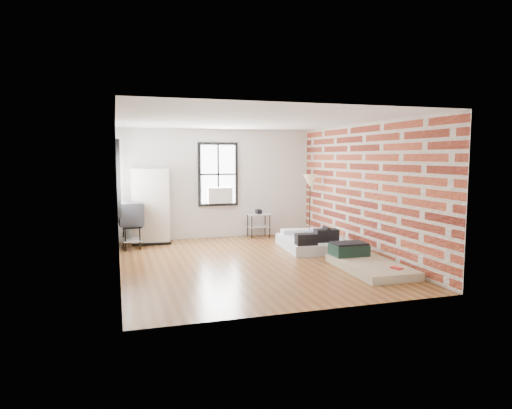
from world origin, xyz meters
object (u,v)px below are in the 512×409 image
object	(u,v)px
mattress_bare	(365,262)
tv_stand	(131,215)
mattress_main	(312,242)
wardrobe	(151,206)
floor_lamp	(310,184)
side_table	(259,218)

from	to	relation	value
mattress_bare	tv_stand	bearing A→B (deg)	143.34
mattress_main	wardrobe	bearing A→B (deg)	158.99
wardrobe	floor_lamp	bearing A→B (deg)	-5.81
mattress_bare	side_table	xyz separation A→B (m)	(-0.91, 3.82, 0.38)
wardrobe	tv_stand	world-z (taller)	wardrobe
wardrobe	side_table	size ratio (longest dim) A/B	2.50
mattress_main	tv_stand	xyz separation A→B (m)	(-3.96, 1.25, 0.61)
wardrobe	tv_stand	size ratio (longest dim) A/B	1.71
mattress_main	tv_stand	distance (m)	4.20
floor_lamp	tv_stand	xyz separation A→B (m)	(-4.36, 0.18, -0.65)
mattress_bare	tv_stand	xyz separation A→B (m)	(-4.15, 3.27, 0.64)
mattress_bare	tv_stand	distance (m)	5.32
wardrobe	floor_lamp	size ratio (longest dim) A/B	1.10
mattress_main	mattress_bare	bearing A→B (deg)	-79.23
mattress_bare	wardrobe	bearing A→B (deg)	135.99
mattress_main	wardrobe	xyz separation A→B (m)	(-3.48, 1.73, 0.75)
mattress_main	floor_lamp	world-z (taller)	floor_lamp
mattress_bare	tv_stand	size ratio (longest dim) A/B	1.79
side_table	floor_lamp	xyz separation A→B (m)	(1.13, -0.73, 0.92)
wardrobe	mattress_main	bearing A→B (deg)	-22.63
mattress_main	side_table	distance (m)	1.97
mattress_main	tv_stand	bearing A→B (deg)	167.86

